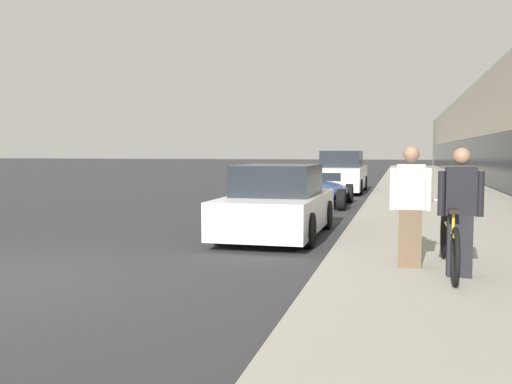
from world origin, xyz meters
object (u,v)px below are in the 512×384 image
Objects in this scene: parked_sedan_curbside at (278,204)px; person_bystander at (410,206)px; parked_sedan_far at (342,173)px; tandem_bicycle at (449,242)px; person_rider at (460,212)px; vintage_roadster_curbside at (319,192)px.

person_bystander is at bearing -52.58° from parked_sedan_curbside.
parked_sedan_curbside is 12.20m from parked_sedan_far.
parked_sedan_curbside is at bearing 127.42° from person_bystander.
tandem_bicycle is at bearing -48.85° from parked_sedan_curbside.
parked_sedan_curbside is at bearing 129.62° from person_rider.
parked_sedan_curbside is at bearing -89.20° from vintage_roadster_curbside.
parked_sedan_far is (-0.01, 12.20, 0.12)m from parked_sedan_curbside.
tandem_bicycle is at bearing 107.70° from person_rider.
person_bystander reaches higher than parked_sedan_far.
tandem_bicycle is 1.53× the size of person_bystander.
person_rider is 10.32m from vintage_roadster_curbside.
person_bystander is at bearing 141.86° from person_rider.
parked_sedan_far is (-2.96, 15.78, -0.16)m from person_rider.
person_bystander is 9.75m from vintage_roadster_curbside.
parked_sedan_curbside is at bearing 131.15° from tandem_bicycle.
tandem_bicycle is 0.55× the size of vintage_roadster_curbside.
vintage_roadster_curbside is (-3.05, 9.85, -0.49)m from person_rider.
person_rider is 4.65m from parked_sedan_curbside.
parked_sedan_far is at bearing 90.02° from parked_sedan_curbside.
vintage_roadster_curbside is at bearing -90.80° from parked_sedan_far.
person_rider is 0.38× the size of parked_sedan_curbside.
person_rider reaches higher than parked_sedan_curbside.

